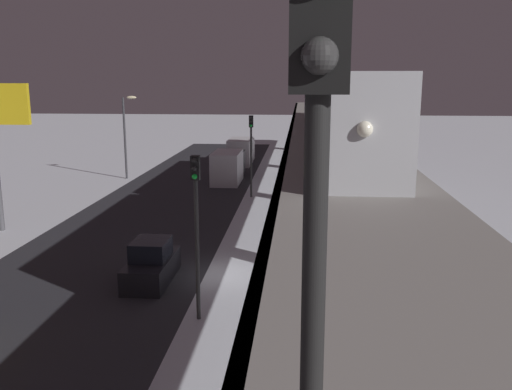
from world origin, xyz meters
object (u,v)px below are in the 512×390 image
(box_truck, at_px, (241,151))
(traffic_light_near, at_px, (196,214))
(sedan_black, at_px, (151,265))
(traffic_light_mid, at_px, (251,144))
(rail_signal, at_px, (317,155))
(subway_train, at_px, (330,103))
(delivery_van, at_px, (229,166))

(box_truck, bearing_deg, traffic_light_near, 93.83)
(sedan_black, relative_size, traffic_light_mid, 0.65)
(rail_signal, relative_size, traffic_light_near, 0.62)
(sedan_black, bearing_deg, subway_train, 49.31)
(box_truck, distance_m, delivery_van, 10.78)
(subway_train, bearing_deg, sedan_black, 49.31)
(traffic_light_mid, bearing_deg, delivery_van, -68.68)
(delivery_van, distance_m, traffic_light_mid, 7.95)
(rail_signal, bearing_deg, box_truck, -83.29)
(traffic_light_near, bearing_deg, box_truck, -86.17)
(box_truck, bearing_deg, subway_train, 107.25)
(rail_signal, height_order, box_truck, rail_signal)
(delivery_van, bearing_deg, rail_signal, 98.27)
(traffic_light_mid, bearing_deg, sedan_black, 81.21)
(box_truck, height_order, delivery_van, same)
(subway_train, bearing_deg, traffic_light_near, 67.92)
(subway_train, xyz_separation_m, delivery_van, (8.26, -15.82, -6.38))
(rail_signal, relative_size, sedan_black, 0.96)
(subway_train, xyz_separation_m, box_truck, (8.26, -26.60, -6.38))
(subway_train, height_order, traffic_light_mid, subway_train)
(rail_signal, bearing_deg, subway_train, -93.08)
(rail_signal, relative_size, box_truck, 0.54)
(box_truck, bearing_deg, sedan_black, 89.69)
(subway_train, height_order, rail_signal, rail_signal)
(subway_train, distance_m, rail_signal, 30.00)
(rail_signal, xyz_separation_m, delivery_van, (6.65, -45.76, -7.32))
(sedan_black, bearing_deg, rail_signal, -71.17)
(sedan_black, relative_size, traffic_light_near, 0.65)
(traffic_light_mid, bearing_deg, subway_train, 121.99)
(subway_train, distance_m, box_truck, 28.57)
(box_truck, height_order, traffic_light_mid, traffic_light_mid)
(subway_train, relative_size, box_truck, 4.98)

